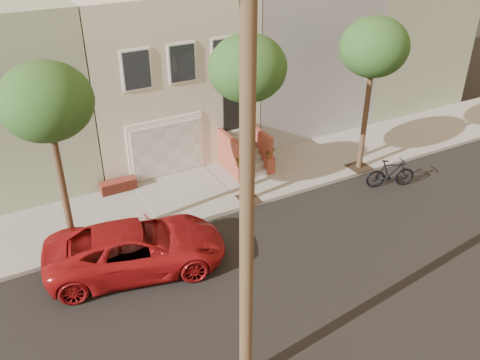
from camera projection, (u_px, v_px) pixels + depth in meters
ground at (279, 268)px, 16.28m from camera, size 90.00×90.00×0.00m
sidewalk at (207, 190)px, 20.33m from camera, size 40.00×3.70×0.15m
house_row at (149, 64)px, 23.02m from camera, size 33.10×11.70×7.00m
tree_left at (46, 103)px, 14.37m from camera, size 2.70×2.57×6.30m
tree_mid at (248, 69)px, 17.08m from camera, size 2.70×2.57×6.30m
tree_right at (374, 48)px, 19.36m from camera, size 2.70×2.57×6.30m
pickup_truck at (136, 248)px, 15.93m from camera, size 5.98×3.72×1.54m
motorcycle at (391, 173)px, 20.47m from camera, size 2.08×1.24×1.21m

